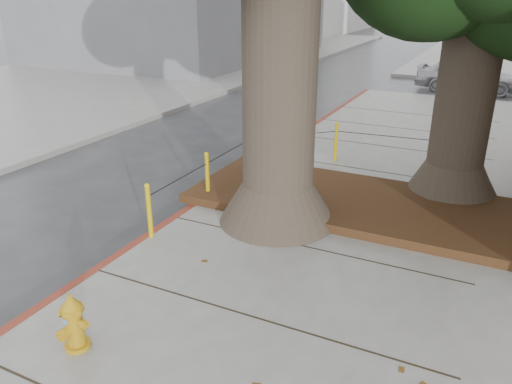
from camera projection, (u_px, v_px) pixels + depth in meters
ground at (214, 315)px, 6.50m from camera, size 140.00×140.00×0.00m
sidewalk_opposite at (44, 90)px, 20.49m from camera, size 14.00×60.00×0.15m
curb_red at (190, 210)px, 9.36m from camera, size 0.14×26.00×0.16m
planter_bed at (362, 203)px, 9.28m from camera, size 6.40×2.60×0.16m
bollard_ring at (285, 161)px, 10.23m from camera, size 3.79×5.39×0.95m
fire_hydrant at (74, 322)px, 5.56m from camera, size 0.37×0.34×0.70m
car_silver at (468, 74)px, 20.30m from camera, size 4.05×1.68×1.37m
car_dark at (203, 56)px, 26.52m from camera, size 2.09×4.42×1.24m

